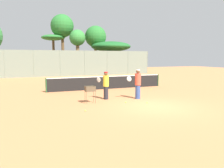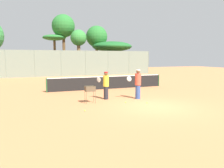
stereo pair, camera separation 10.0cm
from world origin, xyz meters
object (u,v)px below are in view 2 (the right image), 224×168
(tennis_net, at_px, (108,82))
(parked_car, at_px, (43,71))
(player_red_cap, at_px, (138,84))
(player_white_outfit, at_px, (106,85))
(ball_cart, at_px, (90,90))

(tennis_net, bearing_deg, parked_car, 104.30)
(player_red_cap, xyz_separation_m, parked_car, (-4.24, 20.53, -0.30))
(tennis_net, height_order, player_red_cap, player_red_cap)
(player_white_outfit, height_order, player_red_cap, player_red_cap)
(ball_cart, bearing_deg, tennis_net, 58.68)
(player_white_outfit, bearing_deg, parked_car, -30.71)
(player_white_outfit, xyz_separation_m, player_red_cap, (1.92, -0.60, 0.07))
(player_white_outfit, relative_size, ball_cart, 1.75)
(tennis_net, distance_m, ball_cart, 5.68)
(tennis_net, relative_size, player_white_outfit, 5.77)
(tennis_net, relative_size, player_red_cap, 5.36)
(tennis_net, bearing_deg, player_white_outfit, -112.61)
(player_white_outfit, xyz_separation_m, parked_car, (-2.32, 19.93, -0.23))
(player_red_cap, bearing_deg, ball_cart, 19.22)
(player_red_cap, height_order, ball_cart, player_red_cap)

